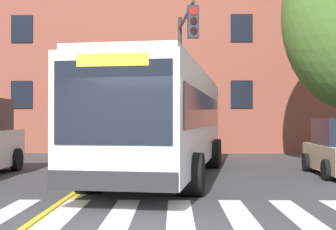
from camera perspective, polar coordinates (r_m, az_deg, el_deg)
ground_plane at (r=7.50m, az=-5.35°, el=-13.83°), size 120.00×120.00×0.00m
crosswalk at (r=8.77m, az=-9.24°, el=-11.84°), size 14.32×3.13×0.01m
lane_line_yellow_inner at (r=22.65m, az=-4.98°, el=-4.90°), size 0.12×36.00×0.01m
lane_line_yellow_outer at (r=22.64m, az=-4.58°, el=-4.90°), size 0.12×36.00×0.01m
city_bus at (r=14.27m, az=-0.25°, el=-0.46°), size 4.11×11.87×3.19m
car_red_behind_bus at (r=23.70m, az=-0.55°, el=-2.66°), size 2.35×4.11×1.86m
traffic_light_overhead at (r=16.98m, az=2.06°, el=6.94°), size 0.66×4.31×5.79m
building_facade at (r=27.47m, az=-3.78°, el=8.40°), size 41.90×6.97×11.97m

